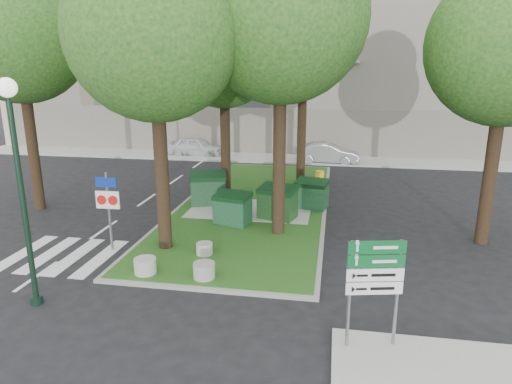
% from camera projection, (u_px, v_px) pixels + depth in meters
% --- Properties ---
extents(ground, '(120.00, 120.00, 0.00)m').
position_uv_depth(ground, '(185.00, 288.00, 12.51)').
color(ground, black).
rests_on(ground, ground).
extents(median_island, '(6.00, 16.00, 0.12)m').
position_uv_depth(median_island, '(254.00, 204.00, 20.02)').
color(median_island, '#1A4F16').
rests_on(median_island, ground).
extents(median_kerb, '(6.30, 16.30, 0.10)m').
position_uv_depth(median_kerb, '(254.00, 204.00, 20.02)').
color(median_kerb, gray).
rests_on(median_kerb, ground).
extents(building_sidewalk, '(42.00, 3.00, 0.12)m').
position_uv_depth(building_sidewalk, '(275.00, 158.00, 30.08)').
color(building_sidewalk, '#999993').
rests_on(building_sidewalk, ground).
extents(zebra_crossing, '(5.00, 3.00, 0.01)m').
position_uv_depth(zebra_crossing, '(88.00, 257.00, 14.56)').
color(zebra_crossing, silver).
rests_on(zebra_crossing, ground).
extents(apartment_building, '(41.00, 12.00, 16.00)m').
position_uv_depth(apartment_building, '(289.00, 39.00, 35.10)').
color(apartment_building, '#BAA98B').
rests_on(apartment_building, ground).
extents(tree_median_near_left, '(5.20, 5.20, 10.53)m').
position_uv_depth(tree_median_near_left, '(157.00, 15.00, 13.24)').
color(tree_median_near_left, black).
rests_on(tree_median_near_left, ground).
extents(tree_median_mid, '(4.80, 4.80, 9.99)m').
position_uv_depth(tree_median_mid, '(226.00, 40.00, 19.43)').
color(tree_median_mid, black).
rests_on(tree_median_mid, ground).
extents(tree_median_far, '(5.80, 5.80, 11.93)m').
position_uv_depth(tree_median_far, '(307.00, 13.00, 21.39)').
color(tree_median_far, black).
rests_on(tree_median_far, ground).
extents(tree_street_left, '(5.40, 5.40, 11.00)m').
position_uv_depth(tree_street_left, '(19.00, 19.00, 17.64)').
color(tree_street_left, black).
rests_on(tree_street_left, ground).
extents(dumpster_a, '(1.76, 1.45, 1.42)m').
position_uv_depth(dumpster_a, '(208.00, 189.00, 19.69)').
color(dumpster_a, black).
rests_on(dumpster_a, median_island).
extents(dumpster_b, '(1.48, 1.18, 1.22)m').
position_uv_depth(dumpster_b, '(233.00, 208.00, 17.24)').
color(dumpster_b, '#113C20').
rests_on(dumpster_b, median_island).
extents(dumpster_c, '(1.65, 1.35, 1.33)m').
position_uv_depth(dumpster_c, '(278.00, 202.00, 17.83)').
color(dumpster_c, black).
rests_on(dumpster_c, median_island).
extents(dumpster_d, '(1.50, 1.20, 1.23)m').
position_uv_depth(dumpster_d, '(312.00, 194.00, 19.19)').
color(dumpster_d, '#154623').
rests_on(dumpster_d, median_island).
extents(bollard_left, '(0.63, 0.63, 0.45)m').
position_uv_depth(bollard_left, '(145.00, 266.00, 13.12)').
color(bollard_left, '#A3A49F').
rests_on(bollard_left, median_island).
extents(bollard_right, '(0.62, 0.62, 0.44)m').
position_uv_depth(bollard_right, '(204.00, 270.00, 12.83)').
color(bollard_right, gray).
rests_on(bollard_right, median_island).
extents(bollard_mid, '(0.52, 0.52, 0.37)m').
position_uv_depth(bollard_mid, '(204.00, 249.00, 14.47)').
color(bollard_mid, '#A1A19C').
rests_on(bollard_mid, median_island).
extents(litter_bin, '(0.44, 0.44, 0.77)m').
position_uv_depth(litter_bin, '(320.00, 179.00, 22.71)').
color(litter_bin, gold).
rests_on(litter_bin, median_island).
extents(street_lamp, '(0.45, 0.45, 5.65)m').
position_uv_depth(street_lamp, '(18.00, 168.00, 10.78)').
color(street_lamp, black).
rests_on(street_lamp, ground).
extents(traffic_sign_pole, '(0.79, 0.09, 2.64)m').
position_uv_depth(traffic_sign_pole, '(108.00, 201.00, 14.70)').
color(traffic_sign_pole, slate).
rests_on(traffic_sign_pole, ground).
extents(directional_sign, '(1.17, 0.30, 2.38)m').
position_uv_depth(directional_sign, '(375.00, 277.00, 9.37)').
color(directional_sign, slate).
rests_on(directional_sign, sidewalk_corner).
extents(car_white, '(3.82, 1.65, 1.28)m').
position_uv_depth(car_white, '(196.00, 147.00, 31.06)').
color(car_white, silver).
rests_on(car_white, ground).
extents(car_silver, '(3.94, 1.62, 1.27)m').
position_uv_depth(car_silver, '(328.00, 153.00, 28.64)').
color(car_silver, '#A1A4A9').
rests_on(car_silver, ground).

